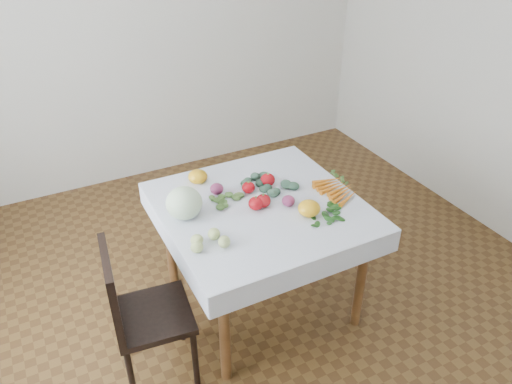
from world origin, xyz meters
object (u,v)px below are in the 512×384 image
cabbage (184,203)px  heirloom_back (198,176)px  chair (136,308)px  table (261,219)px  carrot_bunch (337,189)px

cabbage → heirloom_back: size_ratio=1.68×
heirloom_back → chair: bearing=-134.4°
chair → heirloom_back: 0.91m
table → chair: chair is taller
chair → table: bearing=14.3°
cabbage → heirloom_back: bearing=57.4°
heirloom_back → cabbage: bearing=-122.6°
table → heirloom_back: bearing=119.5°
carrot_bunch → heirloom_back: bearing=145.9°
table → carrot_bunch: bearing=-9.1°
cabbage → table: bearing=-11.5°
table → heirloom_back: 0.48m
chair → cabbage: size_ratio=4.29×
table → carrot_bunch: size_ratio=3.21×
chair → cabbage: 0.61m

